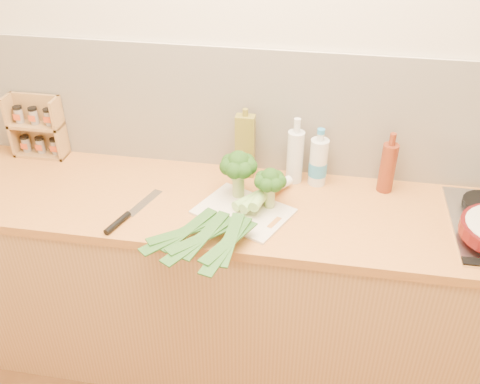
% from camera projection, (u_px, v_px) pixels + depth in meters
% --- Properties ---
extents(room_shell, '(3.50, 3.50, 3.50)m').
position_uv_depth(room_shell, '(273.00, 113.00, 2.23)').
color(room_shell, beige).
rests_on(room_shell, ground).
extents(counter, '(3.20, 0.62, 0.90)m').
position_uv_depth(counter, '(259.00, 287.00, 2.39)').
color(counter, tan).
rests_on(counter, ground).
extents(chopping_board, '(0.42, 0.38, 0.01)m').
position_uv_depth(chopping_board, '(243.00, 211.00, 2.10)').
color(chopping_board, silver).
rests_on(chopping_board, counter).
extents(broccoli_left, '(0.15, 0.15, 0.20)m').
position_uv_depth(broccoli_left, '(238.00, 166.00, 2.11)').
color(broccoli_left, '#97AD65').
rests_on(broccoli_left, chopping_board).
extents(broccoli_right, '(0.13, 0.13, 0.17)m').
position_uv_depth(broccoli_right, '(270.00, 181.00, 2.05)').
color(broccoli_right, '#97AD65').
rests_on(broccoli_right, chopping_board).
extents(leek_front, '(0.49, 0.59, 0.04)m').
position_uv_depth(leek_front, '(238.00, 205.00, 2.08)').
color(leek_front, white).
rests_on(leek_front, chopping_board).
extents(leek_mid, '(0.37, 0.60, 0.04)m').
position_uv_depth(leek_mid, '(242.00, 210.00, 2.02)').
color(leek_mid, white).
rests_on(leek_mid, chopping_board).
extents(leek_back, '(0.21, 0.65, 0.04)m').
position_uv_depth(leek_back, '(252.00, 209.00, 2.00)').
color(leek_back, white).
rests_on(leek_back, chopping_board).
extents(chefs_knife, '(0.13, 0.33, 0.02)m').
position_uv_depth(chefs_knife, '(124.00, 218.00, 2.05)').
color(chefs_knife, silver).
rests_on(chefs_knife, counter).
extents(spice_rack, '(0.24, 0.10, 0.29)m').
position_uv_depth(spice_rack, '(39.00, 129.00, 2.42)').
color(spice_rack, tan).
rests_on(spice_rack, counter).
extents(oil_tin, '(0.08, 0.05, 0.31)m').
position_uv_depth(oil_tin, '(245.00, 146.00, 2.26)').
color(oil_tin, olive).
rests_on(oil_tin, counter).
extents(glass_bottle, '(0.07, 0.07, 0.29)m').
position_uv_depth(glass_bottle, '(295.00, 156.00, 2.23)').
color(glass_bottle, silver).
rests_on(glass_bottle, counter).
extents(amber_bottle, '(0.06, 0.06, 0.26)m').
position_uv_depth(amber_bottle, '(388.00, 167.00, 2.17)').
color(amber_bottle, maroon).
rests_on(amber_bottle, counter).
extents(water_bottle, '(0.08, 0.08, 0.23)m').
position_uv_depth(water_bottle, '(318.00, 163.00, 2.23)').
color(water_bottle, silver).
rests_on(water_bottle, counter).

